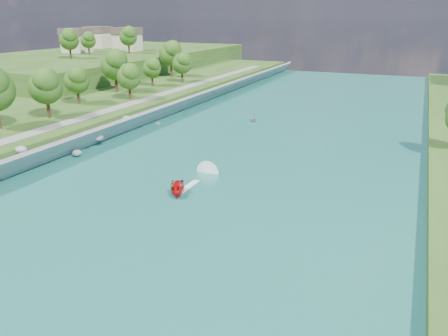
% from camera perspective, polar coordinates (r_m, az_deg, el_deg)
% --- Properties ---
extents(ground, '(260.00, 260.00, 0.00)m').
position_cam_1_polar(ground, '(51.31, -7.34, -6.09)').
color(ground, '#2D5119').
rests_on(ground, ground).
extents(river_water, '(55.00, 240.00, 0.10)m').
position_cam_1_polar(river_water, '(67.85, 1.34, 0.57)').
color(river_water, '#1B6761').
rests_on(river_water, ground).
extents(berm_west, '(45.00, 240.00, 3.50)m').
position_cam_1_polar(berm_west, '(97.42, -27.05, 5.31)').
color(berm_west, '#2D5119').
rests_on(berm_west, ground).
extents(ridge_west, '(60.00, 120.00, 9.00)m').
position_cam_1_polar(ridge_west, '(172.67, -14.95, 12.97)').
color(ridge_west, '#2D5119').
rests_on(ridge_west, ground).
extents(riprap_bank, '(4.29, 236.00, 4.06)m').
position_cam_1_polar(riprap_bank, '(79.77, -16.36, 3.98)').
color(riprap_bank, slate).
rests_on(riprap_bank, ground).
extents(riverside_path, '(3.00, 200.00, 0.10)m').
position_cam_1_polar(riverside_path, '(84.36, -19.57, 5.68)').
color(riverside_path, gray).
rests_on(riverside_path, berm_west).
extents(ridge_houses, '(29.50, 29.50, 8.40)m').
position_cam_1_polar(ridge_houses, '(179.76, -15.79, 15.96)').
color(ridge_houses, beige).
rests_on(ridge_houses, ridge_west).
extents(trees_ridge, '(14.85, 41.85, 10.81)m').
position_cam_1_polar(trees_ridge, '(158.50, -15.42, 15.87)').
color(trees_ridge, '#194913').
rests_on(trees_ridge, ridge_west).
extents(motorboat, '(3.60, 18.88, 2.03)m').
position_cam_1_polar(motorboat, '(57.66, -5.27, -2.27)').
color(motorboat, red).
rests_on(motorboat, river_water).
extents(raft, '(2.64, 3.05, 1.47)m').
position_cam_1_polar(raft, '(95.73, 3.78, 6.37)').
color(raft, gray).
rests_on(raft, river_water).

